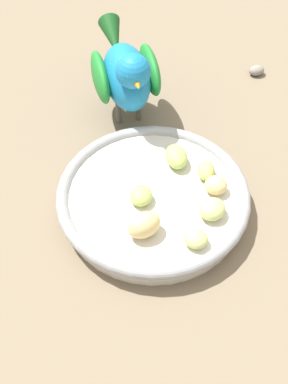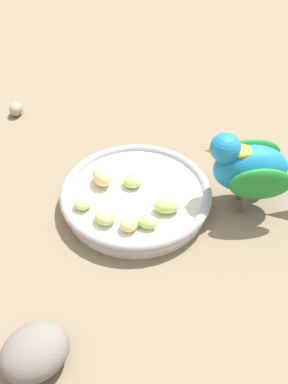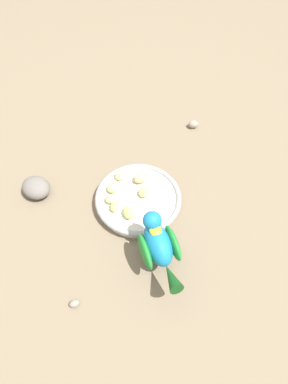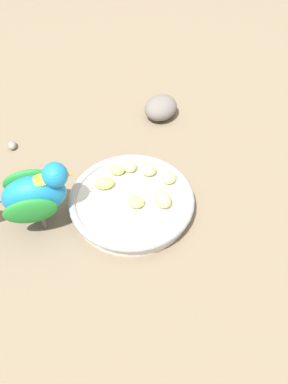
# 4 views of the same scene
# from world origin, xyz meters

# --- Properties ---
(ground_plane) EXTENTS (4.00, 4.00, 0.00)m
(ground_plane) POSITION_xyz_m (0.00, 0.00, 0.00)
(ground_plane) COLOR #756651
(feeding_bowl) EXTENTS (0.23, 0.23, 0.03)m
(feeding_bowl) POSITION_xyz_m (0.01, -0.01, 0.02)
(feeding_bowl) COLOR beige
(feeding_bowl) RESTS_ON ground_plane
(apple_piece_0) EXTENTS (0.04, 0.04, 0.02)m
(apple_piece_0) POSITION_xyz_m (-0.06, 0.00, 0.04)
(apple_piece_0) COLOR #E5C67F
(apple_piece_0) RESTS_ON feeding_bowl
(apple_piece_1) EXTENTS (0.03, 0.04, 0.02)m
(apple_piece_1) POSITION_xyz_m (-0.02, -0.05, 0.04)
(apple_piece_1) COLOR #B2CC66
(apple_piece_1) RESTS_ON feeding_bowl
(apple_piece_2) EXTENTS (0.03, 0.03, 0.02)m
(apple_piece_2) POSITION_xyz_m (0.03, -0.00, 0.03)
(apple_piece_2) COLOR #B2CC66
(apple_piece_2) RESTS_ON feeding_bowl
(apple_piece_3) EXTENTS (0.04, 0.04, 0.02)m
(apple_piece_3) POSITION_xyz_m (-0.05, 0.03, 0.04)
(apple_piece_3) COLOR #C6D17A
(apple_piece_3) RESTS_ON feeding_bowl
(apple_piece_4) EXTENTS (0.04, 0.04, 0.02)m
(apple_piece_4) POSITION_xyz_m (-0.02, 0.07, 0.03)
(apple_piece_4) COLOR #C6D17A
(apple_piece_4) RESTS_ON feeding_bowl
(apple_piece_5) EXTENTS (0.03, 0.03, 0.02)m
(apple_piece_5) POSITION_xyz_m (-0.05, -0.03, 0.03)
(apple_piece_5) COLOR #B2CC66
(apple_piece_5) RESTS_ON feeding_bowl
(apple_piece_6) EXTENTS (0.05, 0.04, 0.03)m
(apple_piece_6) POSITION_xyz_m (0.03, 0.05, 0.04)
(apple_piece_6) COLOR #E5C67F
(apple_piece_6) RESTS_ON feeding_bowl
(parrot) EXTENTS (0.09, 0.19, 0.13)m
(parrot) POSITION_xyz_m (0.02, -0.17, 0.08)
(parrot) COLOR #59544C
(parrot) RESTS_ON ground_plane
(rock_large) EXTENTS (0.10, 0.10, 0.05)m
(rock_large) POSITION_xyz_m (-0.24, 0.09, 0.02)
(rock_large) COLOR slate
(rock_large) RESTS_ON ground_plane
(pebble_0) EXTENTS (0.03, 0.02, 0.01)m
(pebble_0) POSITION_xyz_m (-0.19, -0.23, 0.01)
(pebble_0) COLOR gray
(pebble_0) RESTS_ON ground_plane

